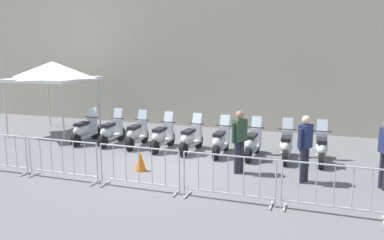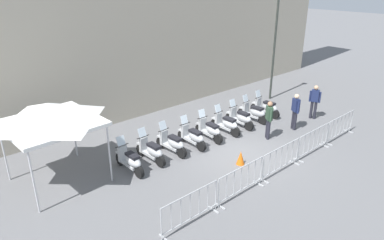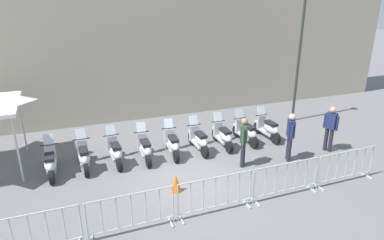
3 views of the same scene
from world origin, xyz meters
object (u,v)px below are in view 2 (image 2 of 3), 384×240
Objects in this scene: barrier_segment_1 at (241,181)px; barrier_segment_3 at (314,142)px; motorcycle_4 at (210,130)px; canopy_tent at (50,114)px; motorcycle_7 at (254,113)px; traffic_cone at (241,158)px; motorcycle_5 at (226,124)px; motorcycle_8 at (266,108)px; barrier_segment_4 at (340,127)px; motorcycle_1 at (151,151)px; motorcycle_0 at (130,161)px; officer_near_row_end at (295,110)px; officer_by_barriers at (269,118)px; street_lamp at (275,35)px; barrier_segment_0 at (190,209)px; officer_mid_plaza at (315,100)px; motorcycle_3 at (193,137)px; barrier_segment_2 at (281,159)px; motorcycle_2 at (172,143)px; motorcycle_6 at (241,118)px.

barrier_segment_3 is (4.40, -0.17, 0.00)m from barrier_segment_1.
motorcycle_4 is 6.69m from canopy_tent.
motorcycle_7 is 3.13× the size of traffic_cone.
motorcycle_8 is at bearing -0.23° from motorcycle_5.
traffic_cone is at bearing 162.77° from barrier_segment_4.
motorcycle_1 is 3.43m from traffic_cone.
motorcycle_0 is 1.00× the size of motorcycle_5.
canopy_tent reaches higher than motorcycle_5.
motorcycle_4 is 0.81× the size of barrier_segment_1.
canopy_tent reaches higher than motorcycle_4.
canopy_tent is (-9.85, 3.32, 1.54)m from officer_near_row_end.
motorcycle_5 reaches higher than barrier_segment_4.
canopy_tent is 6.97m from traffic_cone.
canopy_tent reaches higher than officer_by_barriers.
street_lamp is at bearing 30.26° from motorcycle_8.
motorcycle_4 is 0.28× the size of street_lamp.
barrier_segment_3 is (6.60, -0.26, 0.00)m from barrier_segment_0.
street_lamp reaches higher than officer_mid_plaza.
motorcycle_3 is 1.00× the size of motorcycle_5.
barrier_segment_4 is at bearing -25.63° from motorcycle_0.
street_lamp is (3.45, 1.41, 3.20)m from motorcycle_7.
barrier_segment_4 is at bearing -72.05° from officer_near_row_end.
barrier_segment_0 is 0.73× the size of canopy_tent.
canopy_tent is at bearing 164.37° from officer_mid_plaza.
barrier_segment_3 is at bearing -61.40° from motorcycle_4.
motorcycle_0 is 0.81× the size of barrier_segment_1.
motorcycle_0 is 3.06m from motorcycle_3.
motorcycle_7 is at bearing 24.37° from barrier_segment_0.
barrier_segment_3 is (2.20, -0.09, 0.00)m from barrier_segment_2.
motorcycle_3 is (1.01, -0.14, 0.00)m from motorcycle_2.
barrier_segment_3 is at bearing -118.81° from motorcycle_8.
motorcycle_5 is at bearing -2.44° from motorcycle_3.
barrier_segment_3 is at bearing -74.45° from motorcycle_5.
motorcycle_2 is 4.08m from motorcycle_6.
officer_near_row_end is at bearing -103.67° from motorcycle_8.
barrier_segment_2 is 3.85× the size of traffic_cone.
barrier_segment_3 is (5.11, -3.98, 0.07)m from motorcycle_1.
barrier_segment_1 is at bearing -94.74° from motorcycle_2.
barrier_segment_2 is at bearing -92.18° from motorcycle_4.
motorcycle_1 reaches higher than barrier_segment_0.
motorcycle_1 is 4.01m from barrier_segment_0.
canopy_tent reaches higher than barrier_segment_0.
motorcycle_1 is at bearing 176.19° from motorcycle_4.
officer_by_barriers is (4.98, -1.89, 0.53)m from motorcycle_1.
motorcycle_4 is 3.70m from barrier_segment_2.
barrier_segment_0 is 6.61m from barrier_segment_3.
canopy_tent is at bearing 127.86° from barrier_segment_1.
motorcycle_5 is 0.81× the size of barrier_segment_4.
canopy_tent is at bearing 108.84° from barrier_segment_0.
barrier_segment_4 is at bearing -32.62° from motorcycle_2.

